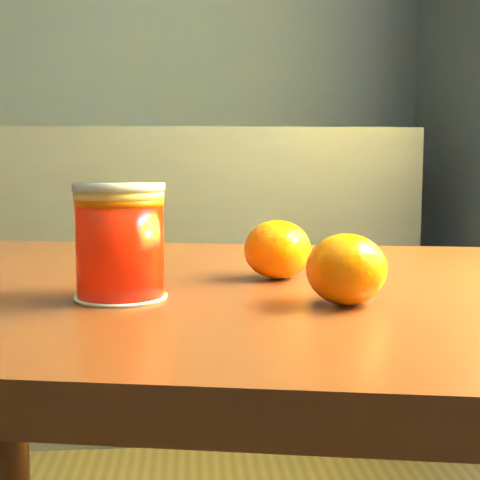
{
  "coord_description": "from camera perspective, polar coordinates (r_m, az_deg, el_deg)",
  "views": [
    {
      "loc": [
        0.93,
        -0.67,
        0.8
      ],
      "look_at": [
        0.98,
        -0.07,
        0.73
      ],
      "focal_mm": 50.0,
      "sensor_mm": 36.0,
      "label": 1
    }
  ],
  "objects": [
    {
      "name": "juice_glass",
      "position": [
        0.6,
        -10.2,
        -0.17
      ],
      "size": [
        0.08,
        0.08,
        0.1
      ],
      "rotation": [
        0.0,
        0.0,
        0.39
      ],
      "color": "red",
      "rests_on": "table"
    },
    {
      "name": "table",
      "position": [
        0.7,
        1.98,
        -10.71
      ],
      "size": [
        1.01,
        0.79,
        0.68
      ],
      "rotation": [
        0.0,
        0.0,
        -0.18
      ],
      "color": "brown",
      "rests_on": "ground"
    },
    {
      "name": "orange_back",
      "position": [
        0.7,
        3.23,
        -0.82
      ],
      "size": [
        0.09,
        0.09,
        0.06
      ],
      "primitive_type": "ellipsoid",
      "rotation": [
        0.0,
        0.0,
        -0.3
      ],
      "color": "orange",
      "rests_on": "table"
    },
    {
      "name": "orange_front",
      "position": [
        0.58,
        9.07,
        -2.47
      ],
      "size": [
        0.07,
        0.07,
        0.06
      ],
      "primitive_type": "ellipsoid",
      "rotation": [
        0.0,
        0.0,
        0.0
      ],
      "color": "orange",
      "rests_on": "table"
    }
  ]
}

